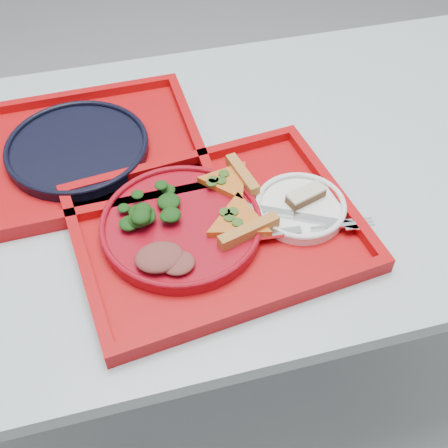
# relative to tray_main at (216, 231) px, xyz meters

# --- Properties ---
(ground) EXTENTS (10.00, 10.00, 0.00)m
(ground) POSITION_rel_tray_main_xyz_m (0.03, 0.15, -0.76)
(ground) COLOR #97999F
(ground) RESTS_ON ground
(table) EXTENTS (1.60, 0.80, 0.75)m
(table) POSITION_rel_tray_main_xyz_m (0.03, 0.15, -0.08)
(table) COLOR #AAB7BF
(table) RESTS_ON ground
(tray_main) EXTENTS (0.49, 0.40, 0.01)m
(tray_main) POSITION_rel_tray_main_xyz_m (0.00, 0.00, 0.00)
(tray_main) COLOR #A9080C
(tray_main) RESTS_ON table
(tray_far) EXTENTS (0.46, 0.36, 0.01)m
(tray_far) POSITION_rel_tray_main_xyz_m (-0.20, 0.25, 0.00)
(tray_far) COLOR #A9080C
(tray_far) RESTS_ON table
(dinner_plate) EXTENTS (0.26, 0.26, 0.02)m
(dinner_plate) POSITION_rel_tray_main_xyz_m (-0.05, 0.01, 0.02)
(dinner_plate) COLOR maroon
(dinner_plate) RESTS_ON tray_main
(side_plate) EXTENTS (0.15, 0.15, 0.01)m
(side_plate) POSITION_rel_tray_main_xyz_m (0.14, 0.00, 0.01)
(side_plate) COLOR white
(side_plate) RESTS_ON tray_main
(navy_plate) EXTENTS (0.26, 0.26, 0.02)m
(navy_plate) POSITION_rel_tray_main_xyz_m (-0.20, 0.25, 0.01)
(navy_plate) COLOR black
(navy_plate) RESTS_ON tray_far
(pizza_slice_a) EXTENTS (0.13, 0.14, 0.02)m
(pizza_slice_a) POSITION_rel_tray_main_xyz_m (0.03, -0.01, 0.03)
(pizza_slice_a) COLOR gold
(pizza_slice_a) RESTS_ON dinner_plate
(pizza_slice_b) EXTENTS (0.12, 0.11, 0.02)m
(pizza_slice_b) POSITION_rel_tray_main_xyz_m (0.04, 0.08, 0.03)
(pizza_slice_b) COLOR gold
(pizza_slice_b) RESTS_ON dinner_plate
(salad_heap) EXTENTS (0.09, 0.08, 0.04)m
(salad_heap) POSITION_rel_tray_main_xyz_m (-0.10, 0.05, 0.05)
(salad_heap) COLOR black
(salad_heap) RESTS_ON dinner_plate
(meat_portion) EXTENTS (0.07, 0.06, 0.02)m
(meat_portion) POSITION_rel_tray_main_xyz_m (-0.10, -0.06, 0.04)
(meat_portion) COLOR brown
(meat_portion) RESTS_ON dinner_plate
(dessert_bar) EXTENTS (0.07, 0.05, 0.02)m
(dessert_bar) POSITION_rel_tray_main_xyz_m (0.16, 0.01, 0.03)
(dessert_bar) COLOR #502D1A
(dessert_bar) RESTS_ON side_plate
(knife) EXTENTS (0.17, 0.10, 0.01)m
(knife) POSITION_rel_tray_main_xyz_m (0.14, -0.03, 0.02)
(knife) COLOR silver
(knife) RESTS_ON side_plate
(fork) EXTENTS (0.19, 0.04, 0.01)m
(fork) POSITION_rel_tray_main_xyz_m (0.14, -0.05, 0.02)
(fork) COLOR silver
(fork) RESTS_ON side_plate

